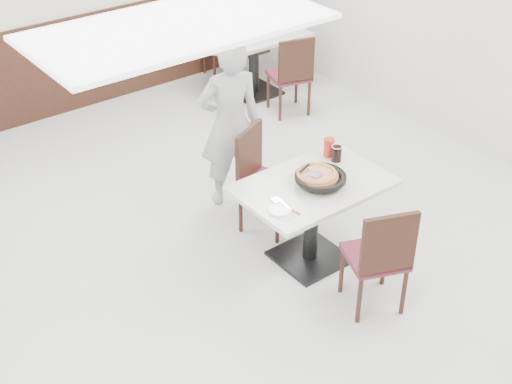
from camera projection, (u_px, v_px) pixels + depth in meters
floor at (253, 253)px, 6.10m from camera, size 7.00×7.00×0.00m
wall_right at (499, 22)px, 6.87m from camera, size 0.04×7.00×2.80m
wainscot_back at (67, 66)px, 8.11m from camera, size 5.90×0.03×1.10m
fluo_panel_a at (179, 26)px, 2.82m from camera, size 1.20×0.60×0.02m
main_table at (311, 222)px, 5.84m from camera, size 1.23×0.84×0.75m
chair_near at (375, 254)px, 5.33m from camera, size 0.55×0.55×0.95m
chair_far at (268, 182)px, 6.18m from camera, size 0.56×0.56×0.95m
trivet at (323, 181)px, 5.63m from camera, size 0.12×0.12×0.04m
pizza_pan at (320, 180)px, 5.60m from camera, size 0.38×0.38×0.01m
pizza at (317, 176)px, 5.62m from camera, size 0.36×0.36×0.02m
pizza_server at (315, 174)px, 5.58m from camera, size 0.10×0.11×0.00m
napkin at (285, 215)px, 5.27m from camera, size 0.16×0.16×0.00m
side_plate at (280, 210)px, 5.31m from camera, size 0.18×0.18×0.01m
fork at (284, 204)px, 5.37m from camera, size 0.05×0.17×0.00m
cola_glass at (337, 154)px, 5.90m from camera, size 0.09×0.09×0.13m
red_cup at (329, 147)px, 5.96m from camera, size 0.09×0.09×0.16m
diner_person at (230, 124)px, 6.37m from camera, size 0.67×0.53×1.61m
bg_table_right at (254, 64)px, 8.61m from camera, size 1.27×0.91×0.75m
bg_chair_right_near at (289, 74)px, 8.12m from camera, size 0.52×0.52×0.95m
bg_chair_right_far at (222, 41)px, 8.98m from camera, size 0.50×0.50×0.95m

